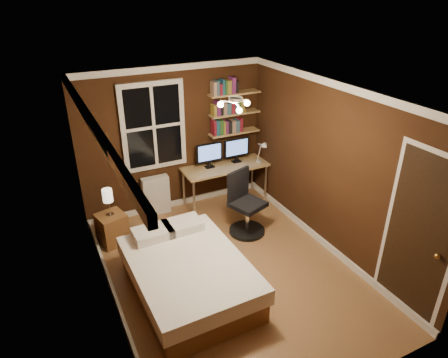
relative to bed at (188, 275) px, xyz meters
name	(u,v)px	position (x,y,z in m)	size (l,w,h in m)	color
floor	(230,271)	(0.67, 0.13, -0.27)	(4.20, 4.20, 0.00)	brown
wall_back	(174,140)	(0.67, 2.23, 0.98)	(3.20, 0.04, 2.50)	black
wall_left	(102,223)	(-0.93, 0.13, 0.98)	(0.04, 4.20, 2.50)	black
wall_right	(331,169)	(2.27, 0.13, 0.98)	(0.04, 4.20, 2.50)	black
ceiling	(232,95)	(0.67, 0.13, 2.23)	(3.20, 4.20, 0.02)	white
window	(153,126)	(0.32, 2.19, 1.28)	(1.06, 0.06, 1.46)	silver
door	(417,239)	(2.26, -1.42, 0.75)	(0.03, 0.82, 2.05)	black
door_knob	(437,256)	(2.22, -1.72, 0.73)	(0.06, 0.06, 0.06)	gold
ceiling_fixture	(236,106)	(0.67, 0.03, 2.13)	(0.44, 0.44, 0.18)	beige
bookshelf_lower	(234,132)	(1.75, 2.11, 0.98)	(0.92, 0.22, 0.03)	#A58450
books_row_lower	(234,125)	(1.75, 2.11, 1.11)	(0.54, 0.16, 0.23)	maroon
bookshelf_middle	(234,113)	(1.75, 2.11, 1.33)	(0.92, 0.22, 0.03)	#A58450
books_row_middle	(234,106)	(1.75, 2.11, 1.46)	(0.54, 0.16, 0.23)	#1A5578
bookshelf_upper	(235,93)	(1.75, 2.11, 1.68)	(0.92, 0.22, 0.03)	#A58450
books_row_upper	(235,86)	(1.75, 2.11, 1.81)	(0.48, 0.16, 0.23)	#275323
bed	(188,275)	(0.00, 0.00, 0.00)	(1.39, 1.90, 0.64)	brown
nightstand	(112,229)	(-0.63, 1.55, -0.03)	(0.39, 0.39, 0.49)	brown
bedside_lamp	(108,202)	(-0.63, 1.55, 0.44)	(0.15, 0.15, 0.43)	white
radiator	(156,195)	(0.25, 2.11, 0.07)	(0.46, 0.16, 0.69)	silver
desk	(225,169)	(1.48, 1.92, 0.39)	(1.53, 0.57, 0.73)	#A58450
monitor_left	(209,155)	(1.22, 2.00, 0.68)	(0.47, 0.12, 0.44)	black
monitor_right	(237,150)	(1.75, 2.00, 0.68)	(0.47, 0.12, 0.44)	black
desk_lamp	(262,152)	(2.12, 1.74, 0.68)	(0.14, 0.32, 0.44)	silver
office_chair	(245,209)	(1.34, 0.93, 0.13)	(0.60, 0.60, 1.04)	black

